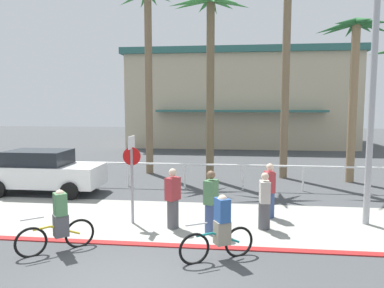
{
  "coord_description": "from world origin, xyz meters",
  "views": [
    {
      "loc": [
        2.02,
        -6.34,
        3.44
      ],
      "look_at": [
        0.6,
        6.0,
        2.12
      ],
      "focal_mm": 34.25,
      "sensor_mm": 36.0,
      "label": 1
    }
  ],
  "objects": [
    {
      "name": "pedestrian_0",
      "position": [
        3.11,
        4.76,
        0.78
      ],
      "size": [
        0.37,
        0.44,
        1.69
      ],
      "color": "#384C7A",
      "rests_on": "ground"
    },
    {
      "name": "cyclist_yellow_0",
      "position": [
        -2.05,
        1.6,
        0.69
      ],
      "size": [
        1.44,
        1.2,
        1.5
      ],
      "color": "black",
      "rests_on": "ground"
    },
    {
      "name": "sidewalk_strip",
      "position": [
        0.0,
        4.2,
        0.01
      ],
      "size": [
        44.0,
        4.0,
        0.02
      ],
      "primitive_type": "cube",
      "color": "#9E9E93",
      "rests_on": "ground"
    },
    {
      "name": "building_backdrop",
      "position": [
        2.45,
        27.72,
        3.97
      ],
      "size": [
        18.76,
        12.86,
        7.9
      ],
      "color": "#BCAD8E",
      "rests_on": "ground"
    },
    {
      "name": "streetlight_curb",
      "position": [
        5.84,
        4.22,
        4.28
      ],
      "size": [
        0.24,
        2.54,
        7.5
      ],
      "color": "#9EA0A5",
      "rests_on": "ground"
    },
    {
      "name": "stop_sign_bike_lane",
      "position": [
        -0.88,
        3.76,
        1.68
      ],
      "size": [
        0.52,
        0.56,
        2.56
      ],
      "color": "gray",
      "rests_on": "ground"
    },
    {
      "name": "pedestrian_1",
      "position": [
        2.88,
        3.68,
        0.73
      ],
      "size": [
        0.34,
        0.42,
        1.6
      ],
      "color": "#4C4C51",
      "rests_on": "ground"
    },
    {
      "name": "palm_tree_2",
      "position": [
        0.89,
        10.24,
        6.31
      ],
      "size": [
        3.61,
        2.85,
        8.28
      ],
      "color": "brown",
      "rests_on": "ground"
    },
    {
      "name": "pedestrian_3",
      "position": [
        0.35,
        3.48,
        0.79
      ],
      "size": [
        0.44,
        0.48,
        1.7
      ],
      "color": "#4C4C51",
      "rests_on": "ground"
    },
    {
      "name": "palm_tree_4",
      "position": [
        7.14,
        10.53,
        5.49
      ],
      "size": [
        3.17,
        3.43,
        7.18
      ],
      "color": "#846B4C",
      "rests_on": "ground"
    },
    {
      "name": "ground_plane",
      "position": [
        0.0,
        10.0,
        0.0
      ],
      "size": [
        80.0,
        80.0,
        0.0
      ],
      "primitive_type": "plane",
      "color": "#424447"
    },
    {
      "name": "curb_paint",
      "position": [
        0.0,
        2.2,
        0.01
      ],
      "size": [
        44.0,
        0.24,
        0.03
      ],
      "primitive_type": "cube",
      "color": "maroon",
      "rests_on": "ground"
    },
    {
      "name": "palm_tree_3",
      "position": [
        4.36,
        11.19,
        6.76
      ],
      "size": [
        3.23,
        3.1,
        9.64
      ],
      "color": "#756047",
      "rests_on": "ground"
    },
    {
      "name": "cyclist_teal_1",
      "position": [
        1.74,
        1.56,
        0.69
      ],
      "size": [
        1.63,
        0.92,
        1.5
      ],
      "color": "black",
      "rests_on": "ground"
    },
    {
      "name": "palm_tree_1",
      "position": [
        -2.19,
        11.6,
        6.76
      ],
      "size": [
        3.29,
        2.57,
        9.08
      ],
      "color": "#756047",
      "rests_on": "ground"
    },
    {
      "name": "car_white_1",
      "position": [
        -5.35,
        6.99,
        0.87
      ],
      "size": [
        4.4,
        2.02,
        1.69
      ],
      "color": "white",
      "rests_on": "ground"
    },
    {
      "name": "rail_fence",
      "position": [
        -0.0,
        8.5,
        0.84
      ],
      "size": [
        24.03,
        0.08,
        1.04
      ],
      "color": "white",
      "rests_on": "ground"
    },
    {
      "name": "pedestrian_2",
      "position": [
        1.43,
        3.19,
        0.79
      ],
      "size": [
        0.42,
        0.47,
        1.71
      ],
      "color": "#384C7A",
      "rests_on": "ground"
    }
  ]
}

